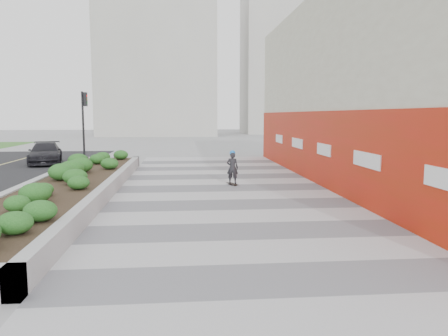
% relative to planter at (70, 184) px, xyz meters
% --- Properties ---
extents(ground, '(160.00, 160.00, 0.00)m').
position_rel_planter_xyz_m(ground, '(5.50, -7.00, -0.42)').
color(ground, gray).
rests_on(ground, ground).
extents(walkway, '(8.00, 36.00, 0.01)m').
position_rel_planter_xyz_m(walkway, '(5.50, -4.00, -0.41)').
color(walkway, '#A8A8AD').
rests_on(walkway, ground).
extents(building, '(6.04, 24.08, 8.00)m').
position_rel_planter_xyz_m(building, '(12.48, 1.98, 3.56)').
color(building, beige).
rests_on(building, ground).
extents(planter, '(3.00, 18.00, 0.90)m').
position_rel_planter_xyz_m(planter, '(0.00, 0.00, 0.00)').
color(planter, '#9E9EA0').
rests_on(planter, ground).
extents(traffic_signal_near, '(0.33, 0.28, 4.20)m').
position_rel_planter_xyz_m(traffic_signal_near, '(-1.73, 10.50, 2.34)').
color(traffic_signal_near, black).
rests_on(traffic_signal_near, ground).
extents(distant_bldg_north_l, '(16.00, 12.00, 20.00)m').
position_rel_planter_xyz_m(distant_bldg_north_l, '(0.50, 48.00, 9.58)').
color(distant_bldg_north_l, '#ADAAA3').
rests_on(distant_bldg_north_l, ground).
extents(distant_bldg_north_r, '(14.00, 10.00, 24.00)m').
position_rel_planter_xyz_m(distant_bldg_north_r, '(20.50, 53.00, 11.58)').
color(distant_bldg_north_r, '#ADAAA3').
rests_on(distant_bldg_north_r, ground).
extents(manhole_cover, '(0.44, 0.44, 0.01)m').
position_rel_planter_xyz_m(manhole_cover, '(6.00, -4.00, -0.42)').
color(manhole_cover, '#595654').
rests_on(manhole_cover, ground).
extents(skateboarder, '(0.53, 0.74, 1.43)m').
position_rel_planter_xyz_m(skateboarder, '(5.94, 1.86, 0.31)').
color(skateboarder, beige).
rests_on(skateboarder, ground).
extents(car_dark, '(2.70, 4.61, 1.25)m').
position_rel_planter_xyz_m(car_dark, '(-4.11, 10.84, 0.21)').
color(car_dark, black).
rests_on(car_dark, ground).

